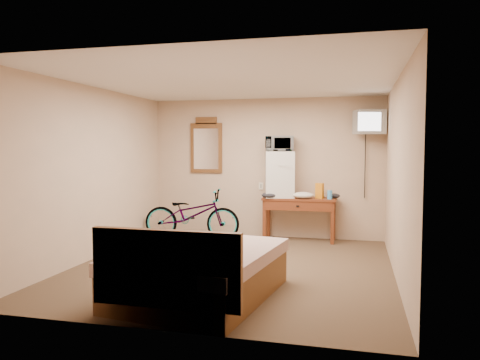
% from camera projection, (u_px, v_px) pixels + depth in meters
% --- Properties ---
extents(room, '(4.60, 4.64, 2.50)m').
position_uv_depth(room, '(233.00, 175.00, 6.27)').
color(room, '#3E2E1F').
rests_on(room, ground).
extents(desk, '(1.26, 0.49, 0.75)m').
position_uv_depth(desk, '(299.00, 205.00, 8.09)').
color(desk, maroon).
rests_on(desk, floor).
extents(mini_fridge, '(0.58, 0.57, 0.80)m').
position_uv_depth(mini_fridge, '(280.00, 174.00, 8.19)').
color(mini_fridge, silver).
rests_on(mini_fridge, desk).
extents(microwave, '(0.52, 0.39, 0.27)m').
position_uv_depth(microwave, '(280.00, 144.00, 8.15)').
color(microwave, silver).
rests_on(microwave, mini_fridge).
extents(snack_bag, '(0.15, 0.12, 0.26)m').
position_uv_depth(snack_bag, '(320.00, 191.00, 8.00)').
color(snack_bag, orange).
rests_on(snack_bag, desk).
extents(blue_cup, '(0.08, 0.08, 0.15)m').
position_uv_depth(blue_cup, '(330.00, 195.00, 7.89)').
color(blue_cup, '#4196DE').
rests_on(blue_cup, desk).
extents(cloth_cream, '(0.37, 0.28, 0.11)m').
position_uv_depth(cloth_cream, '(303.00, 195.00, 7.99)').
color(cloth_cream, beige).
rests_on(cloth_cream, desk).
extents(cloth_dark_a, '(0.26, 0.20, 0.10)m').
position_uv_depth(cloth_dark_a, '(269.00, 195.00, 8.05)').
color(cloth_dark_a, black).
rests_on(cloth_dark_a, desk).
extents(cloth_dark_b, '(0.18, 0.15, 0.08)m').
position_uv_depth(cloth_dark_b, '(335.00, 196.00, 8.03)').
color(cloth_dark_b, black).
rests_on(cloth_dark_b, desk).
extents(crt_television, '(0.55, 0.63, 0.40)m').
position_uv_depth(crt_television, '(369.00, 122.00, 7.74)').
color(crt_television, black).
rests_on(crt_television, room).
extents(wall_mirror, '(0.61, 0.04, 1.03)m').
position_uv_depth(wall_mirror, '(206.00, 146.00, 8.71)').
color(wall_mirror, brown).
rests_on(wall_mirror, room).
extents(bicycle, '(1.75, 0.78, 0.89)m').
position_uv_depth(bicycle, '(192.00, 214.00, 8.24)').
color(bicycle, black).
rests_on(bicycle, floor).
extents(bed, '(1.68, 2.08, 0.90)m').
position_uv_depth(bed, '(198.00, 271.00, 5.00)').
color(bed, brown).
rests_on(bed, floor).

